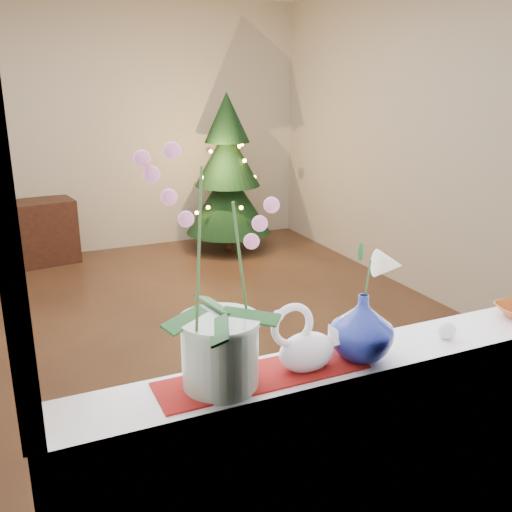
{
  "coord_description": "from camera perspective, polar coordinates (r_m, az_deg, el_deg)",
  "views": [
    {
      "loc": [
        -1.08,
        -3.86,
        1.83
      ],
      "look_at": [
        0.03,
        -1.4,
        1.0
      ],
      "focal_mm": 40.0,
      "sensor_mm": 36.0,
      "label": 1
    }
  ],
  "objects": [
    {
      "name": "ground",
      "position": [
        4.4,
        -7.97,
        -7.62
      ],
      "size": [
        5.0,
        5.0,
        0.0
      ],
      "primitive_type": "plane",
      "color": "#351F15",
      "rests_on": "ground"
    },
    {
      "name": "wall_back",
      "position": [
        6.47,
        -14.99,
        12.3
      ],
      "size": [
        4.5,
        0.1,
        2.7
      ],
      "primitive_type": "cube",
      "color": "beige",
      "rests_on": "ground"
    },
    {
      "name": "wall_front",
      "position": [
        1.8,
        13.59,
        1.07
      ],
      "size": [
        4.5,
        0.1,
        2.7
      ],
      "primitive_type": "cube",
      "color": "beige",
      "rests_on": "ground"
    },
    {
      "name": "wall_right",
      "position": [
        5.12,
        16.73,
        11.03
      ],
      "size": [
        0.1,
        5.0,
        2.7
      ],
      "primitive_type": "cube",
      "color": "beige",
      "rests_on": "ground"
    },
    {
      "name": "window_apron",
      "position": [
        2.25,
        11.2,
        -21.53
      ],
      "size": [
        2.2,
        0.08,
        0.88
      ],
      "primitive_type": "cube",
      "color": "white",
      "rests_on": "ground"
    },
    {
      "name": "windowsill",
      "position": [
        2.06,
        10.49,
        -10.1
      ],
      "size": [
        2.2,
        0.26,
        0.04
      ],
      "primitive_type": "cube",
      "color": "white",
      "rests_on": "window_apron"
    },
    {
      "name": "window_frame",
      "position": [
        1.76,
        13.79,
        12.33
      ],
      "size": [
        2.22,
        0.06,
        1.6
      ],
      "primitive_type": null,
      "color": "white",
      "rests_on": "windowsill"
    },
    {
      "name": "runner",
      "position": [
        1.88,
        0.71,
        -11.84
      ],
      "size": [
        0.7,
        0.2,
        0.01
      ],
      "primitive_type": "cube",
      "color": "maroon",
      "rests_on": "windowsill"
    },
    {
      "name": "orchid_pot",
      "position": [
        1.68,
        -3.78,
        -1.55
      ],
      "size": [
        0.33,
        0.33,
        0.75
      ],
      "primitive_type": null,
      "rotation": [
        0.0,
        0.0,
        -0.34
      ],
      "color": "silver",
      "rests_on": "windowsill"
    },
    {
      "name": "swan",
      "position": [
        1.88,
        5.14,
        -8.13
      ],
      "size": [
        0.28,
        0.16,
        0.23
      ],
      "primitive_type": null,
      "rotation": [
        0.0,
        0.0,
        -0.14
      ],
      "color": "white",
      "rests_on": "windowsill"
    },
    {
      "name": "blue_vase",
      "position": [
        1.97,
        10.58,
        -6.5
      ],
      "size": [
        0.26,
        0.26,
        0.26
      ],
      "primitive_type": "imported",
      "rotation": [
        0.0,
        0.0,
        0.04
      ],
      "color": "navy",
      "rests_on": "windowsill"
    },
    {
      "name": "lily",
      "position": [
        1.89,
        10.95,
        -0.1
      ],
      "size": [
        0.15,
        0.08,
        0.2
      ],
      "primitive_type": null,
      "color": "silver",
      "rests_on": "blue_vase"
    },
    {
      "name": "paperweight",
      "position": [
        2.23,
        18.53,
        -7.06
      ],
      "size": [
        0.09,
        0.09,
        0.07
      ],
      "primitive_type": "sphere",
      "rotation": [
        0.0,
        0.0,
        -0.37
      ],
      "color": "silver",
      "rests_on": "windowsill"
    },
    {
      "name": "xmas_tree",
      "position": [
        6.31,
        -2.86,
        8.27
      ],
      "size": [
        1.05,
        1.05,
        1.72
      ],
      "primitive_type": null,
      "rotation": [
        0.0,
        0.0,
        -0.12
      ],
      "color": "#103319",
      "rests_on": "ground"
    },
    {
      "name": "side_table",
      "position": [
        6.29,
        -21.61,
        2.11
      ],
      "size": [
        0.94,
        0.57,
        0.66
      ],
      "primitive_type": "cube",
      "rotation": [
        0.0,
        0.0,
        0.15
      ],
      "color": "black",
      "rests_on": "ground"
    }
  ]
}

